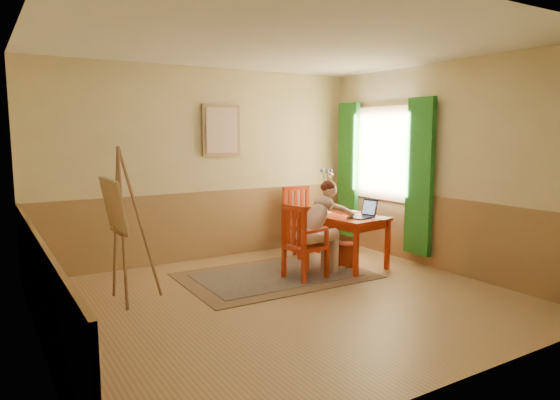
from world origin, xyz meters
TOP-DOWN VIEW (x-y plane):
  - room at (0.00, 0.00)m, footprint 5.04×4.54m
  - wainscot at (0.00, 0.80)m, footprint 5.00×4.50m
  - window at (2.42, 1.10)m, footprint 0.12×2.01m
  - wall_portrait at (0.25, 2.20)m, footprint 0.60×0.05m
  - rug at (0.37, 0.85)m, footprint 2.42×1.63m
  - table at (1.46, 0.84)m, footprint 0.86×1.28m
  - chair_left at (0.59, 0.56)m, footprint 0.50×0.49m
  - chair_back at (1.42, 1.86)m, footprint 0.52×0.54m
  - figure at (0.90, 0.60)m, footprint 0.95×0.46m
  - laptop at (1.58, 0.53)m, footprint 0.43×0.32m
  - papers at (1.64, 0.79)m, footprint 0.72×1.07m
  - vase at (1.63, 1.40)m, footprint 0.27×0.31m
  - wastebasket at (1.49, 0.74)m, footprint 0.39×0.39m
  - easel at (-1.61, 0.87)m, footprint 0.57×0.76m

SIDE VIEW (x-z plane):
  - rug at x=0.37m, z-range 0.00..0.02m
  - wastebasket at x=1.49m, z-range 0.00..0.32m
  - chair_left at x=0.59m, z-range 0.00..0.97m
  - wainscot at x=0.00m, z-range 0.00..1.00m
  - chair_back at x=1.42m, z-range 0.00..1.02m
  - table at x=1.46m, z-range 0.27..0.99m
  - figure at x=0.90m, z-range 0.06..1.31m
  - papers at x=1.64m, z-range 0.72..0.72m
  - laptop at x=1.58m, z-range 0.65..0.89m
  - vase at x=1.63m, z-range 0.69..1.32m
  - easel at x=-1.61m, z-range 0.16..1.88m
  - window at x=2.42m, z-range 0.25..2.45m
  - room at x=0.00m, z-range -0.02..2.82m
  - wall_portrait at x=0.25m, z-range 1.52..2.28m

